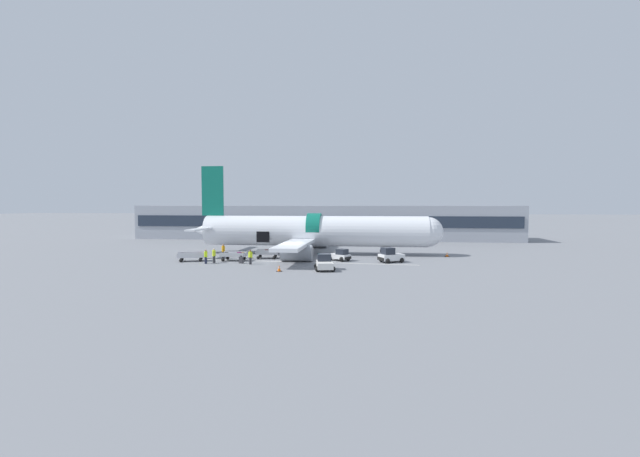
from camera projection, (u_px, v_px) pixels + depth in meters
name	position (u px, v px, depth m)	size (l,w,h in m)	color
ground_plane	(290.00, 262.00, 49.24)	(500.00, 500.00, 0.00)	slate
apron_marking_line	(308.00, 262.00, 48.68)	(24.88, 1.86, 0.01)	silver
terminal_strip	(324.00, 222.00, 82.35)	(71.37, 11.03, 6.36)	#9EA3AD
airplane	(311.00, 232.00, 56.72)	(33.71, 28.58, 11.76)	white
baggage_tug_lead	(340.00, 256.00, 50.03)	(2.84, 2.51, 1.38)	white
baggage_tug_mid	(324.00, 263.00, 42.89)	(2.40, 3.37, 1.60)	silver
baggage_tug_rear	(390.00, 256.00, 48.62)	(3.14, 2.69, 1.70)	white
baggage_cart_loading	(235.00, 256.00, 49.96)	(3.85, 2.14, 1.02)	#B7BABF
baggage_cart_queued	(268.00, 254.00, 52.11)	(3.69, 2.32, 1.09)	#999BA0
baggage_cart_empty	(192.00, 257.00, 49.59)	(3.98, 2.45, 1.03)	silver
ground_crew_loader_a	(214.00, 255.00, 48.07)	(0.42, 0.58, 1.65)	#2D2D33
ground_crew_loader_b	(206.00, 256.00, 47.42)	(0.51, 0.51, 1.59)	#1E2338
ground_crew_driver	(250.00, 257.00, 46.98)	(0.56, 0.47, 1.61)	#2D2D33
ground_crew_supervisor	(223.00, 251.00, 52.20)	(0.42, 0.61, 1.75)	#2D2D33
suitcase_on_tarmac_upright	(241.00, 260.00, 47.73)	(0.56, 0.38, 0.86)	#2D2D33
safety_cone_nose	(447.00, 255.00, 53.83)	(0.59, 0.59, 0.56)	black
safety_cone_engine_left	(279.00, 268.00, 42.02)	(0.51, 0.51, 0.63)	black
safety_cone_wingtip	(319.00, 258.00, 49.30)	(0.58, 0.58, 0.76)	black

